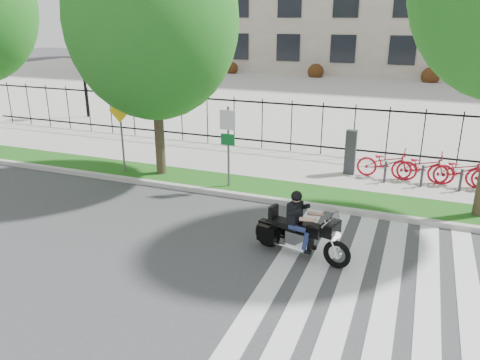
% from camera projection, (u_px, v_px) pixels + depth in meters
% --- Properties ---
extents(ground, '(120.00, 120.00, 0.00)m').
position_uv_depth(ground, '(179.00, 261.00, 10.44)').
color(ground, '#3B3B3D').
rests_on(ground, ground).
extents(curb, '(60.00, 0.20, 0.15)m').
position_uv_depth(curb, '(244.00, 196.00, 14.02)').
color(curb, '#ADAAA3').
rests_on(curb, ground).
extents(grass_verge, '(60.00, 1.50, 0.15)m').
position_uv_depth(grass_verge, '(254.00, 187.00, 14.77)').
color(grass_verge, '#1C5615').
rests_on(grass_verge, ground).
extents(sidewalk, '(60.00, 3.50, 0.15)m').
position_uv_depth(sidewalk, '(277.00, 165.00, 16.96)').
color(sidewalk, '#A29F98').
rests_on(sidewalk, ground).
extents(plaza, '(80.00, 34.00, 0.10)m').
position_uv_depth(plaza, '(352.00, 95.00, 32.39)').
color(plaza, '#A29F98').
rests_on(plaza, ground).
extents(crosswalk_stripes, '(5.70, 8.00, 0.01)m').
position_uv_depth(crosswalk_stripes, '(406.00, 307.00, 8.77)').
color(crosswalk_stripes, silver).
rests_on(crosswalk_stripes, ground).
extents(iron_fence, '(30.00, 0.06, 2.00)m').
position_uv_depth(iron_fence, '(291.00, 126.00, 18.15)').
color(iron_fence, black).
rests_on(iron_fence, sidewalk).
extents(lamp_post_left, '(1.06, 0.70, 4.25)m').
position_uv_depth(lamp_post_left, '(82.00, 57.00, 24.07)').
color(lamp_post_left, black).
rests_on(lamp_post_left, ground).
extents(street_tree_1, '(5.34, 5.34, 8.00)m').
position_uv_depth(street_tree_1, '(153.00, 20.00, 14.27)').
color(street_tree_1, '#382C1F').
rests_on(street_tree_1, grass_verge).
extents(sign_pole_regulatory, '(0.50, 0.09, 2.50)m').
position_uv_depth(sign_pole_regulatory, '(228.00, 137.00, 14.14)').
color(sign_pole_regulatory, '#59595B').
rests_on(sign_pole_regulatory, grass_verge).
extents(sign_pole_warning, '(0.78, 0.09, 2.49)m').
position_uv_depth(sign_pole_warning, '(121.00, 126.00, 15.47)').
color(sign_pole_warning, '#59595B').
rests_on(sign_pole_warning, grass_verge).
extents(motorcycle_rider, '(2.38, 1.02, 1.87)m').
position_uv_depth(motorcycle_rider, '(300.00, 231.00, 10.48)').
color(motorcycle_rider, black).
rests_on(motorcycle_rider, ground).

